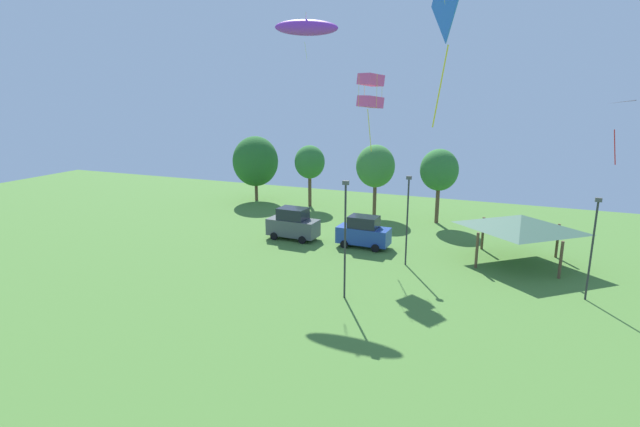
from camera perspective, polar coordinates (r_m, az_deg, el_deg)
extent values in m
pyramid|color=black|center=(29.33, 29.79, 9.61)|extent=(1.55, 1.98, 0.21)
cylinder|color=red|center=(29.40, 30.63, 6.54)|extent=(0.30, 0.10, 1.77)
cube|color=#E54C93|center=(38.77, 5.82, 14.96)|extent=(2.09, 2.11, 0.97)
cube|color=#E54C93|center=(38.77, 5.76, 12.58)|extent=(2.09, 2.11, 0.97)
cylinder|color=yellow|center=(38.31, 4.45, 13.80)|extent=(0.02, 0.02, 2.42)
cylinder|color=yellow|center=(37.90, 6.51, 13.75)|extent=(0.02, 0.02, 2.42)
cylinder|color=yellow|center=(39.63, 5.09, 13.78)|extent=(0.02, 0.02, 2.42)
cylinder|color=yellow|center=(39.24, 7.09, 13.73)|extent=(0.02, 0.02, 2.42)
cylinder|color=yellow|center=(38.87, 5.68, 9.42)|extent=(0.33, 0.44, 3.24)
ellipsoid|color=purple|center=(39.28, -1.65, 20.47)|extent=(5.42, 1.56, 1.50)
cube|color=white|center=(39.32, -1.66, 20.95)|extent=(0.15, 0.18, 1.49)
cylinder|color=white|center=(39.12, -1.64, 18.07)|extent=(0.24, 0.07, 1.32)
cube|color=blue|center=(19.60, 14.10, 22.59)|extent=(1.43, 2.60, 2.93)
cylinder|color=yellow|center=(19.58, 14.09, 22.60)|extent=(0.30, 0.15, 2.66)
cylinder|color=yellow|center=(19.35, 13.58, 13.90)|extent=(0.44, 0.23, 2.95)
cube|color=#4C5156|center=(42.18, -3.10, -1.58)|extent=(4.37, 2.03, 1.39)
cube|color=#1E232D|center=(41.88, -3.12, -0.02)|extent=(2.43, 1.80, 0.97)
cylinder|color=black|center=(41.00, -2.04, -3.03)|extent=(0.65, 0.25, 0.64)
cylinder|color=black|center=(42.59, -0.92, -2.38)|extent=(0.65, 0.25, 0.64)
cylinder|color=black|center=(42.22, -5.27, -2.58)|extent=(0.65, 0.25, 0.64)
cylinder|color=black|center=(43.76, -4.06, -1.97)|extent=(0.65, 0.25, 0.64)
cube|color=#234299|center=(40.08, 4.98, -2.50)|extent=(4.23, 1.85, 1.31)
cube|color=#1E232D|center=(39.78, 5.02, -0.96)|extent=(2.34, 1.66, 0.92)
cylinder|color=black|center=(39.09, 6.34, -3.96)|extent=(0.65, 0.24, 0.64)
cylinder|color=black|center=(40.68, 7.09, -3.27)|extent=(0.65, 0.24, 0.64)
cylinder|color=black|center=(39.91, 2.79, -3.52)|extent=(0.65, 0.24, 0.64)
cylinder|color=black|center=(41.46, 3.67, -2.86)|extent=(0.65, 0.24, 0.64)
cylinder|color=brown|center=(36.86, 17.49, -4.04)|extent=(0.20, 0.20, 2.60)
cylinder|color=brown|center=(36.88, 25.81, -4.80)|extent=(0.20, 0.20, 2.60)
cylinder|color=brown|center=(41.38, 18.11, -2.16)|extent=(0.20, 0.20, 2.60)
cylinder|color=brown|center=(41.40, 25.50, -2.83)|extent=(0.20, 0.20, 2.60)
pyramid|color=#3D604C|center=(38.57, 21.97, -0.85)|extent=(6.93, 6.10, 1.00)
cylinder|color=#2D2D33|center=(33.45, 28.60, -3.87)|extent=(0.12, 0.12, 6.02)
cube|color=#4C4C51|center=(32.73, 29.23, 1.37)|extent=(0.36, 0.20, 0.24)
cylinder|color=#2D2D33|center=(35.85, 9.92, -1.06)|extent=(0.12, 0.12, 6.25)
cube|color=#4C4C51|center=(35.16, 10.14, 4.05)|extent=(0.36, 0.20, 0.24)
cylinder|color=#2D2D33|center=(29.58, 2.88, -3.34)|extent=(0.12, 0.12, 6.96)
cube|color=#4C4C51|center=(28.73, 2.96, 3.53)|extent=(0.36, 0.20, 0.24)
cylinder|color=brown|center=(57.50, -7.29, 2.78)|extent=(0.36, 0.36, 2.59)
ellipsoid|color=#286628|center=(56.98, -7.39, 5.94)|extent=(5.11, 5.11, 5.62)
cylinder|color=brown|center=(54.01, -1.17, 2.73)|extent=(0.36, 0.36, 3.63)
ellipsoid|color=#337533|center=(53.51, -1.19, 5.91)|extent=(3.23, 3.23, 3.55)
cylinder|color=brown|center=(50.43, 6.26, 1.80)|extent=(0.36, 0.36, 3.54)
ellipsoid|color=#3D7F38|center=(49.87, 6.36, 5.41)|extent=(3.84, 3.84, 4.22)
cylinder|color=brown|center=(48.33, 13.26, 1.12)|extent=(0.36, 0.36, 3.76)
ellipsoid|color=#337533|center=(47.75, 13.47, 4.87)|extent=(3.54, 3.54, 3.89)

